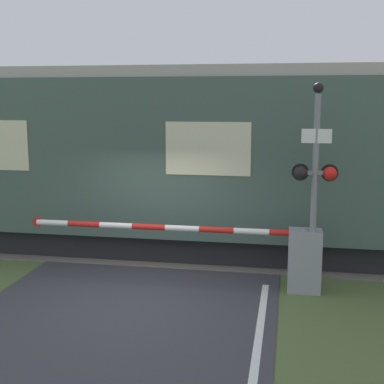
% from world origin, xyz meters
% --- Properties ---
extents(ground_plane, '(80.00, 80.00, 0.00)m').
position_xyz_m(ground_plane, '(0.00, 0.00, 0.00)').
color(ground_plane, '#4C6033').
extents(track_bed, '(36.00, 3.20, 0.13)m').
position_xyz_m(track_bed, '(0.00, 3.26, 0.02)').
color(track_bed, '#666056').
rests_on(track_bed, ground_plane).
extents(train, '(17.25, 2.98, 4.19)m').
position_xyz_m(train, '(1.02, 3.26, 2.14)').
color(train, black).
rests_on(train, ground_plane).
extents(crossing_barrier, '(5.64, 0.44, 1.19)m').
position_xyz_m(crossing_barrier, '(2.51, 0.87, 0.67)').
color(crossing_barrier, gray).
rests_on(crossing_barrier, ground_plane).
extents(signal_post, '(0.81, 0.26, 3.79)m').
position_xyz_m(signal_post, '(3.09, 0.74, 2.14)').
color(signal_post, gray).
rests_on(signal_post, ground_plane).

